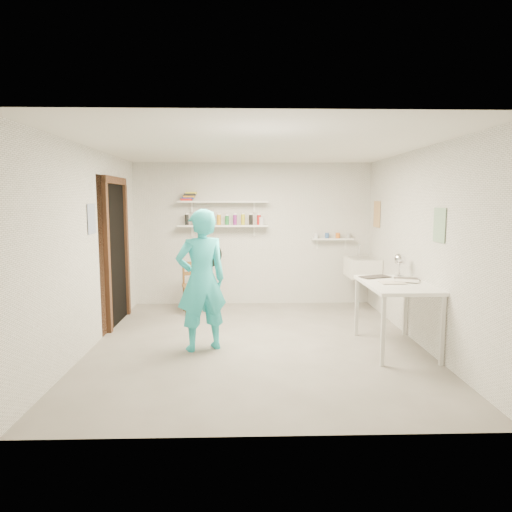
{
  "coord_description": "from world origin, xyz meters",
  "views": [
    {
      "loc": [
        -0.18,
        -5.5,
        1.77
      ],
      "look_at": [
        0.0,
        0.4,
        1.05
      ],
      "focal_mm": 32.0,
      "sensor_mm": 36.0,
      "label": 1
    }
  ],
  "objects_px": {
    "work_table": "(395,316)",
    "desk_lamp": "(400,259)",
    "belfast_sink": "(362,267)",
    "wooden_chair": "(196,286)",
    "man": "(201,280)",
    "wall_clock": "(210,255)"
  },
  "relations": [
    {
      "from": "work_table",
      "to": "desk_lamp",
      "type": "xyz_separation_m",
      "value": [
        0.2,
        0.48,
        0.62
      ]
    },
    {
      "from": "work_table",
      "to": "belfast_sink",
      "type": "bearing_deg",
      "value": 86.78
    },
    {
      "from": "work_table",
      "to": "desk_lamp",
      "type": "height_order",
      "value": "desk_lamp"
    },
    {
      "from": "wooden_chair",
      "to": "desk_lamp",
      "type": "height_order",
      "value": "desk_lamp"
    },
    {
      "from": "belfast_sink",
      "to": "desk_lamp",
      "type": "relative_size",
      "value": 3.99
    },
    {
      "from": "man",
      "to": "wall_clock",
      "type": "relative_size",
      "value": 5.56
    },
    {
      "from": "belfast_sink",
      "to": "wooden_chair",
      "type": "relative_size",
      "value": 0.7
    },
    {
      "from": "belfast_sink",
      "to": "wooden_chair",
      "type": "bearing_deg",
      "value": -177.89
    },
    {
      "from": "belfast_sink",
      "to": "man",
      "type": "relative_size",
      "value": 0.36
    },
    {
      "from": "wall_clock",
      "to": "desk_lamp",
      "type": "height_order",
      "value": "wall_clock"
    },
    {
      "from": "man",
      "to": "wooden_chair",
      "type": "relative_size",
      "value": 1.95
    },
    {
      "from": "belfast_sink",
      "to": "wooden_chair",
      "type": "xyz_separation_m",
      "value": [
        -2.67,
        -0.1,
        -0.27
      ]
    },
    {
      "from": "work_table",
      "to": "desk_lamp",
      "type": "relative_size",
      "value": 8.0
    },
    {
      "from": "belfast_sink",
      "to": "man",
      "type": "height_order",
      "value": "man"
    },
    {
      "from": "man",
      "to": "wall_clock",
      "type": "xyz_separation_m",
      "value": [
        0.09,
        0.2,
        0.28
      ]
    },
    {
      "from": "desk_lamp",
      "to": "belfast_sink",
      "type": "bearing_deg",
      "value": 93.44
    },
    {
      "from": "belfast_sink",
      "to": "man",
      "type": "distance_m",
      "value": 3.07
    },
    {
      "from": "belfast_sink",
      "to": "work_table",
      "type": "relative_size",
      "value": 0.5
    },
    {
      "from": "belfast_sink",
      "to": "work_table",
      "type": "height_order",
      "value": "belfast_sink"
    },
    {
      "from": "belfast_sink",
      "to": "wall_clock",
      "type": "distance_m",
      "value": 2.91
    },
    {
      "from": "wooden_chair",
      "to": "work_table",
      "type": "bearing_deg",
      "value": -48.79
    },
    {
      "from": "desk_lamp",
      "to": "wooden_chair",
      "type": "bearing_deg",
      "value": 153.51
    }
  ]
}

